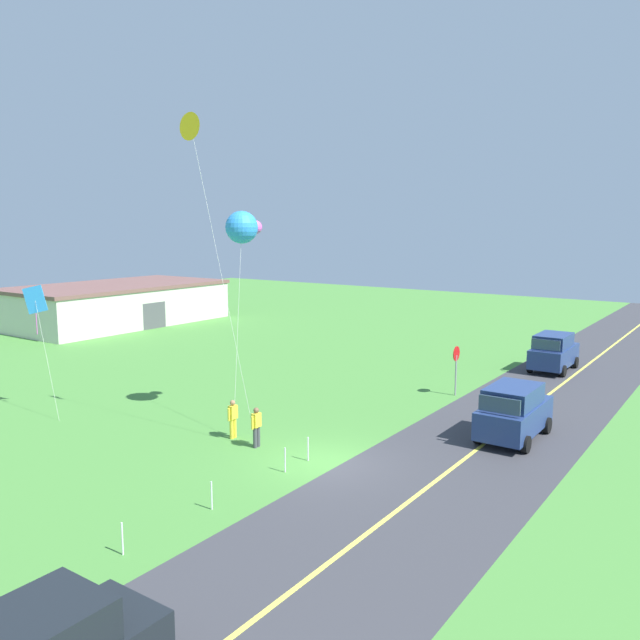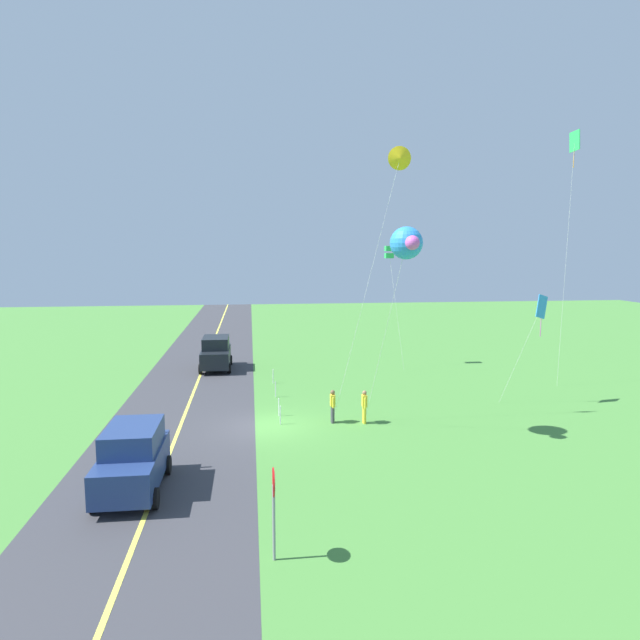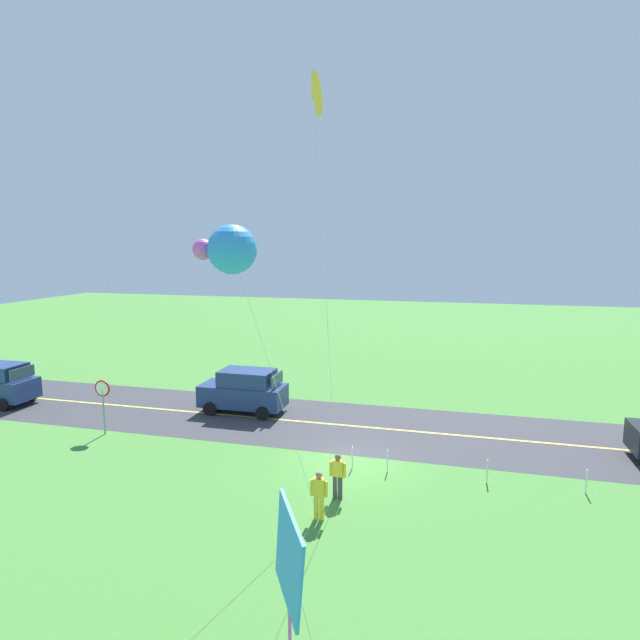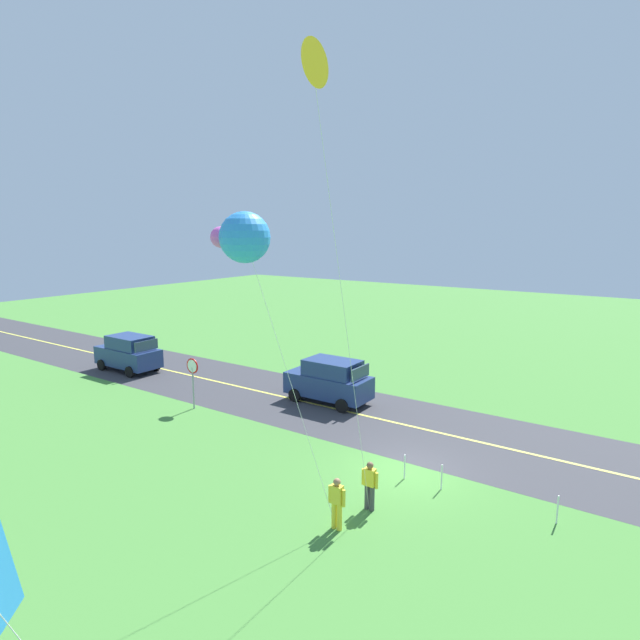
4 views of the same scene
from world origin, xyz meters
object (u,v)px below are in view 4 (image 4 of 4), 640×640
at_px(car_parked_east_far, 129,353).
at_px(person_adult_companion, 370,484).
at_px(stop_sign, 193,373).
at_px(kite_blue_mid, 313,67).
at_px(kite_red_low, 243,237).
at_px(car_suv_foreground, 330,380).
at_px(person_adult_near, 337,502).

bearing_deg(car_parked_east_far, person_adult_companion, 164.04).
distance_m(stop_sign, kite_blue_mid, 17.06).
distance_m(person_adult_companion, kite_red_low, 8.54).
distance_m(car_suv_foreground, car_parked_east_far, 13.83).
height_order(person_adult_near, person_adult_companion, same).
relative_size(car_suv_foreground, kite_blue_mid, 0.34).
bearing_deg(kite_red_low, car_suv_foreground, -68.55).
xyz_separation_m(stop_sign, person_adult_near, (-11.44, 4.79, -0.94)).
bearing_deg(stop_sign, car_parked_east_far, -16.26).
relative_size(car_parked_east_far, person_adult_companion, 2.75).
height_order(car_suv_foreground, kite_blue_mid, kite_blue_mid).
bearing_deg(person_adult_companion, kite_red_low, 79.27).
xyz_separation_m(car_suv_foreground, person_adult_near, (-6.46, 9.41, -0.29)).
relative_size(stop_sign, kite_red_low, 0.28).
bearing_deg(kite_blue_mid, stop_sign, -28.56).
xyz_separation_m(person_adult_companion, kite_blue_mid, (-0.03, 3.09, 11.52)).
xyz_separation_m(car_parked_east_far, person_adult_companion, (-20.41, 5.84, -0.29)).
bearing_deg(car_suv_foreground, stop_sign, 42.82).
xyz_separation_m(car_parked_east_far, kite_red_low, (-17.88, 8.62, 7.38)).
bearing_deg(car_parked_east_far, car_suv_foreground, -171.32).
height_order(person_adult_companion, kite_red_low, kite_red_low).
height_order(person_adult_near, kite_red_low, kite_red_low).
relative_size(stop_sign, kite_blue_mid, 0.20).
height_order(person_adult_companion, kite_blue_mid, kite_blue_mid).
height_order(car_parked_east_far, person_adult_companion, car_parked_east_far).
bearing_deg(kite_blue_mid, person_adult_companion, -89.47).
bearing_deg(kite_blue_mid, kite_red_low, -6.94).
height_order(car_parked_east_far, person_adult_near, car_parked_east_far).
bearing_deg(kite_blue_mid, person_adult_near, -79.20).
height_order(car_suv_foreground, person_adult_near, car_suv_foreground).
bearing_deg(kite_red_low, kite_blue_mid, 173.06).
xyz_separation_m(kite_red_low, kite_blue_mid, (-2.56, 0.31, 3.85)).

